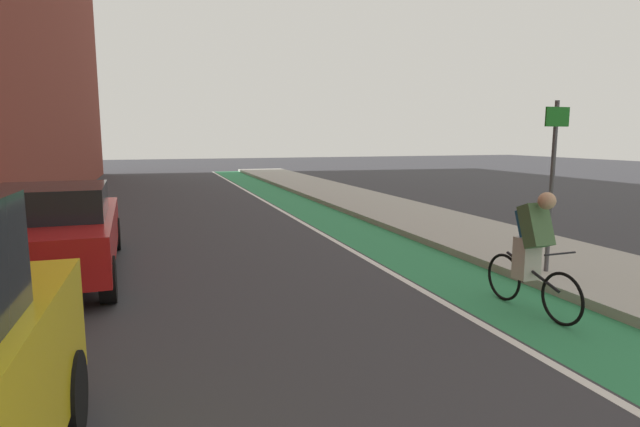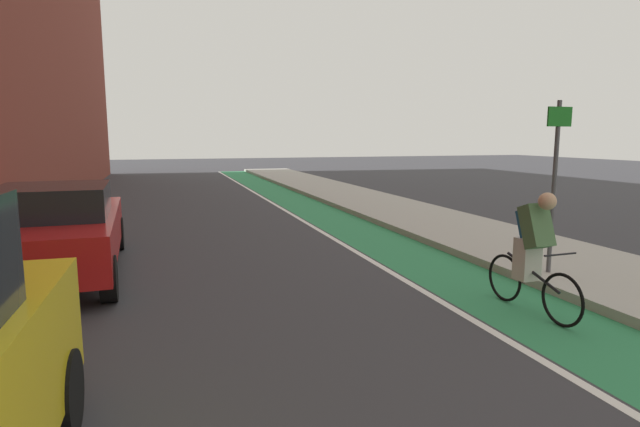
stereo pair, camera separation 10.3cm
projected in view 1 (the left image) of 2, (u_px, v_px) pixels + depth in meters
ground_plane at (214, 228)px, 13.00m from camera, size 85.72×85.72×0.00m
bike_lane_paint at (313, 211)px, 15.88m from camera, size 1.60×38.96×0.00m
lane_divider_stripe at (285, 213)px, 15.61m from camera, size 0.12×38.96×0.00m
sidewalk_right at (380, 206)px, 16.57m from camera, size 2.94×38.96×0.14m
parked_sedan_red at (54, 230)px, 8.34m from camera, size 2.09×4.75×1.53m
cyclist_mid at (532, 249)px, 6.67m from camera, size 0.48×1.72×1.61m
street_sign_post at (553, 172)px, 8.04m from camera, size 0.44×0.07×2.72m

